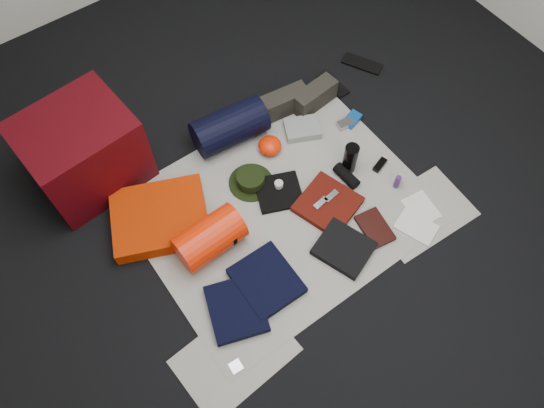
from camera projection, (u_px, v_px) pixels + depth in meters
floor at (282, 210)px, 3.14m from camera, size 4.50×4.50×0.02m
newspaper_mat at (282, 209)px, 3.13m from camera, size 1.60×1.30×0.01m
newspaper_sheet_front_left at (235, 355)px, 2.71m from camera, size 0.61×0.44×0.00m
newspaper_sheet_front_right at (421, 213)px, 3.11m from camera, size 0.60×0.43×0.00m
red_cabinet at (83, 152)px, 3.02m from camera, size 0.64×0.55×0.50m
sleeping_pad at (160, 218)px, 3.04m from camera, size 0.66×0.61×0.10m
stuff_sack at (210, 238)px, 2.91m from camera, size 0.39×0.24×0.22m
sack_strap_left at (194, 248)px, 2.88m from camera, size 0.02×0.22×0.22m
sack_strap_right at (225, 228)px, 2.94m from camera, size 0.03×0.22×0.22m
navy_duffel at (230, 127)px, 3.27m from camera, size 0.48×0.28×0.24m
boonie_brim at (251, 182)px, 3.21m from camera, size 0.30×0.30×0.01m
boonie_crown at (251, 179)px, 3.17m from camera, size 0.17×0.17×0.07m
hiking_boot_left at (285, 102)px, 3.41m from camera, size 0.32×0.15×0.15m
hiking_boot_right at (315, 97)px, 3.44m from camera, size 0.32×0.15×0.15m
flip_flop_left at (333, 84)px, 3.59m from camera, size 0.09×0.25×0.01m
flip_flop_right at (362, 64)px, 3.67m from camera, size 0.22×0.29×0.02m
trousers_navy_a at (236, 309)px, 2.80m from camera, size 0.37×0.40×0.05m
trousers_navy_b at (266, 281)px, 2.88m from camera, size 0.31×0.35×0.05m
trousers_charcoal at (344, 248)px, 2.97m from camera, size 0.34×0.36×0.05m
black_tshirt at (279, 192)px, 3.16m from camera, size 0.34×0.33×0.03m
red_shirt at (328, 204)px, 3.11m from camera, size 0.40×0.40×0.04m
orange_stuff_sack at (270, 146)px, 3.28m from camera, size 0.18×0.18×0.10m
first_aid_pouch at (302, 129)px, 3.37m from camera, size 0.27×0.25×0.06m
water_bottle at (350, 158)px, 3.17m from camera, size 0.09×0.09×0.22m
speaker at (346, 176)px, 3.19m from camera, size 0.08×0.18×0.07m
compact_camera at (345, 124)px, 3.40m from camera, size 0.11×0.07×0.04m
cyan_case at (352, 119)px, 3.42m from camera, size 0.14×0.11×0.04m
toiletry_purple at (397, 182)px, 3.15m from camera, size 0.04×0.04×0.10m
toiletry_clear at (399, 179)px, 3.17m from camera, size 0.04×0.04×0.08m
paperback_book at (375, 228)px, 3.04m from camera, size 0.18×0.25×0.03m
map_booklet at (416, 227)px, 3.06m from camera, size 0.22×0.26×0.01m
map_printout at (421, 208)px, 3.12m from camera, size 0.18×0.22×0.01m
sunglasses at (380, 165)px, 3.26m from camera, size 0.12×0.07×0.03m
key_cluster at (236, 366)px, 2.68m from camera, size 0.06×0.06×0.01m
tape_roll at (279, 184)px, 3.15m from camera, size 0.05×0.05×0.04m
energy_bar_a at (321, 203)px, 3.08m from camera, size 0.10×0.05×0.01m
energy_bar_b at (331, 196)px, 3.11m from camera, size 0.10×0.05×0.01m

